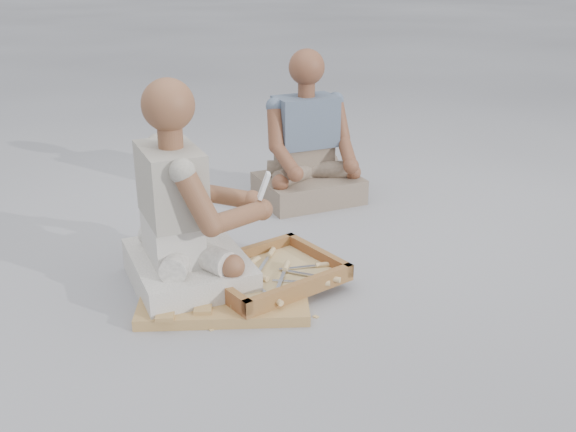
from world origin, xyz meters
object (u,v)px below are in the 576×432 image
object	(u,v)px
tool_tray	(271,274)
craftsman	(185,221)
companion	(308,152)
carved_panel	(224,296)

from	to	relation	value
tool_tray	craftsman	bearing A→B (deg)	156.77
tool_tray	companion	xyz separation A→B (m)	(0.52, 0.90, 0.20)
craftsman	companion	distance (m)	1.12
tool_tray	craftsman	xyz separation A→B (m)	(-0.30, 0.13, 0.22)
craftsman	carved_panel	bearing A→B (deg)	29.47
tool_tray	companion	world-z (taller)	companion
companion	craftsman	bearing A→B (deg)	39.36
tool_tray	craftsman	distance (m)	0.39
tool_tray	carved_panel	bearing A→B (deg)	-171.29
carved_panel	craftsman	distance (m)	0.32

